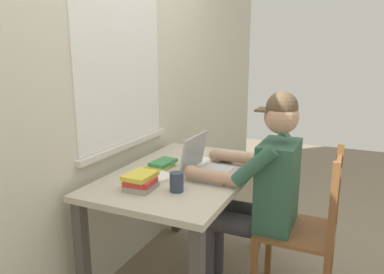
% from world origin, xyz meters
% --- Properties ---
extents(back_wall, '(6.00, 0.08, 2.60)m').
position_xyz_m(back_wall, '(0.00, 0.47, 1.30)').
color(back_wall, beige).
rests_on(back_wall, ground).
extents(desk, '(1.22, 0.78, 0.74)m').
position_xyz_m(desk, '(0.00, 0.00, 0.64)').
color(desk, '#BCB29E').
rests_on(desk, ground).
extents(seated_person, '(0.50, 0.60, 1.25)m').
position_xyz_m(seated_person, '(0.07, -0.46, 0.69)').
color(seated_person, '#2D5642').
rests_on(seated_person, ground).
extents(wooden_chair, '(0.42, 0.42, 0.95)m').
position_xyz_m(wooden_chair, '(0.07, -0.74, 0.47)').
color(wooden_chair, brown).
rests_on(wooden_chair, ground).
extents(laptop, '(0.33, 0.27, 0.23)m').
position_xyz_m(laptop, '(0.03, -0.14, 0.79)').
color(laptop, '#ADAFB2').
rests_on(laptop, desk).
extents(computer_mouse, '(0.06, 0.10, 0.03)m').
position_xyz_m(computer_mouse, '(0.32, -0.17, 0.76)').
color(computer_mouse, black).
rests_on(computer_mouse, desk).
extents(coffee_mug_white, '(0.12, 0.08, 0.09)m').
position_xyz_m(coffee_mug_white, '(0.43, 0.11, 0.78)').
color(coffee_mug_white, beige).
rests_on(coffee_mug_white, desk).
extents(coffee_mug_dark, '(0.11, 0.07, 0.10)m').
position_xyz_m(coffee_mug_dark, '(-0.31, -0.11, 0.79)').
color(coffee_mug_dark, '#2D384C').
rests_on(coffee_mug_dark, desk).
extents(book_stack_main, '(0.19, 0.14, 0.05)m').
position_xyz_m(book_stack_main, '(0.01, 0.16, 0.76)').
color(book_stack_main, gold).
rests_on(book_stack_main, desk).
extents(book_stack_side, '(0.19, 0.16, 0.08)m').
position_xyz_m(book_stack_side, '(-0.36, 0.08, 0.78)').
color(book_stack_side, gray).
rests_on(book_stack_side, desk).
extents(paper_pile_near_laptop, '(0.29, 0.26, 0.01)m').
position_xyz_m(paper_pile_near_laptop, '(-0.20, 0.11, 0.75)').
color(paper_pile_near_laptop, white).
rests_on(paper_pile_near_laptop, desk).
extents(paper_pile_back_corner, '(0.20, 0.15, 0.01)m').
position_xyz_m(paper_pile_back_corner, '(0.23, -0.06, 0.74)').
color(paper_pile_back_corner, white).
rests_on(paper_pile_back_corner, desk).
extents(landscape_photo_print, '(0.15, 0.12, 0.00)m').
position_xyz_m(landscape_photo_print, '(0.48, -0.14, 0.74)').
color(landscape_photo_print, '#C63D33').
rests_on(landscape_photo_print, desk).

